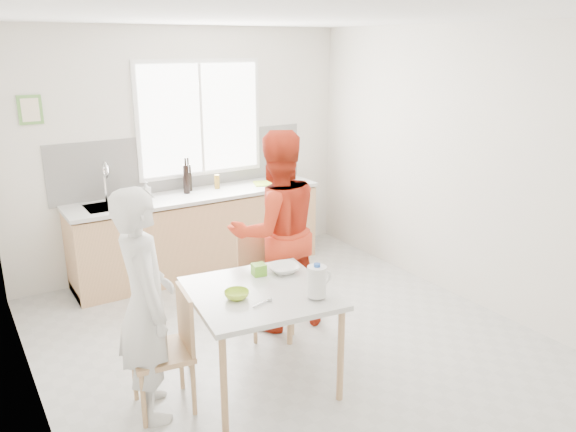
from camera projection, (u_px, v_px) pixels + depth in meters
The scene contains 21 objects.
ground at pixel (291, 343), 4.91m from camera, with size 4.50×4.50×0.00m, color #B7B7B2.
room_shell at pixel (291, 158), 4.42m from camera, with size 4.50×4.50×4.50m.
window at pixel (200, 119), 6.31m from camera, with size 1.50×0.06×1.30m.
backsplash at pixel (186, 162), 6.36m from camera, with size 3.00×0.02×0.65m, color white.
picture_frame at pixel (30, 110), 5.37m from camera, with size 0.22×0.03×0.28m.
kitchen_counter at pixel (199, 236), 6.36m from camera, with size 2.84×0.64×1.37m.
dining_table at pixel (260, 301), 4.14m from camera, with size 1.12×1.12×0.77m.
chair_left at pixel (170, 345), 3.93m from camera, with size 0.45×0.45×0.87m.
chair_far at pixel (263, 277), 5.05m from camera, with size 0.47×0.47×0.90m.
person_white at pixel (146, 305), 3.77m from camera, with size 0.60×0.39×1.65m, color white.
person_red at pixel (276, 231), 5.00m from camera, with size 0.88×0.69×1.81m, color red.
bowl_green at pixel (237, 295), 3.99m from camera, with size 0.18×0.18×0.06m, color #ADD631.
bowl_white at pixel (284, 269), 4.44m from camera, with size 0.24×0.24×0.06m, color white.
milk_jug at pixel (317, 281), 3.96m from camera, with size 0.19×0.14×0.24m.
green_box at pixel (259, 270), 4.39m from camera, with size 0.10×0.10×0.09m, color #67B62A.
spoon at pixel (261, 304), 3.89m from camera, with size 0.01×0.01×0.16m, color #A5A5AA.
cutting_board at pixel (269, 183), 6.64m from camera, with size 0.35×0.25×0.01m, color #A1C42D.
wine_bottle_a at pixel (186, 179), 6.17m from camera, with size 0.07×0.07×0.32m, color black.
wine_bottle_b at pixel (189, 178), 6.29m from camera, with size 0.07×0.07×0.30m, color black.
jar_amber at pixel (217, 182), 6.40m from camera, with size 0.06×0.06×0.16m, color olive.
soap_bottle at pixel (146, 190), 6.03m from camera, with size 0.08×0.08×0.17m, color #999999.
Camera 1 is at (-2.34, -3.68, 2.50)m, focal length 35.00 mm.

